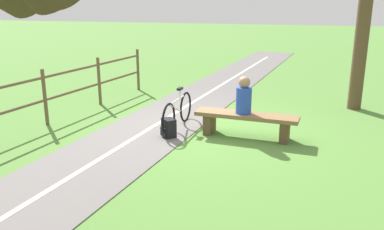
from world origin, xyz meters
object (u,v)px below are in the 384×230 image
at_px(bench, 246,120).
at_px(backpack, 168,128).
at_px(bicycle, 178,112).
at_px(tree_far_left, 363,26).
at_px(person_seated, 244,97).

bearing_deg(bench, backpack, 21.54).
distance_m(bench, backpack, 1.58).
xyz_separation_m(bench, bicycle, (1.52, -0.18, 0.02)).
bearing_deg(tree_far_left, person_seated, 51.17).
relative_size(backpack, tree_far_left, 0.09).
xyz_separation_m(bicycle, tree_far_left, (-3.85, -2.81, 1.71)).
bearing_deg(person_seated, bicycle, -2.66).
relative_size(bench, person_seated, 2.78).
bearing_deg(backpack, bench, -162.58).
height_order(bicycle, tree_far_left, tree_far_left).
xyz_separation_m(person_seated, bicycle, (1.45, -0.17, -0.47)).
bearing_deg(bicycle, person_seated, 85.41).
distance_m(bicycle, backpack, 0.67).
bearing_deg(backpack, bicycle, -88.65).
relative_size(bench, backpack, 5.33).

